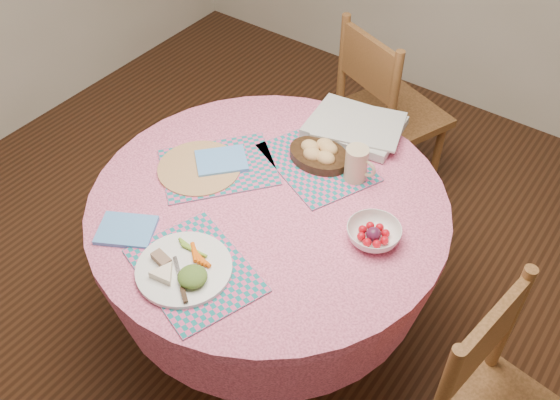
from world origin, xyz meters
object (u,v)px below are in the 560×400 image
at_px(dinner_plate, 184,269).
at_px(bread_bowl, 320,153).
at_px(latte_mug, 357,164).
at_px(dining_table, 269,238).
at_px(fruit_bowl, 374,234).
at_px(chair_back, 385,110).
at_px(wicker_trivet, 199,168).

xyz_separation_m(dinner_plate, bread_bowl, (0.04, 0.68, 0.02)).
bearing_deg(latte_mug, dinner_plate, -106.61).
relative_size(dining_table, dinner_plate, 4.20).
bearing_deg(dining_table, latte_mug, 55.19).
xyz_separation_m(latte_mug, fruit_bowl, (0.19, -0.21, -0.04)).
bearing_deg(fruit_bowl, dinner_plate, -130.84).
bearing_deg(dining_table, chair_back, 94.43).
bearing_deg(dinner_plate, fruit_bowl, 49.16).
relative_size(dining_table, wicker_trivet, 4.13).
distance_m(wicker_trivet, latte_mug, 0.56).
distance_m(dinner_plate, latte_mug, 0.70).
height_order(chair_back, fruit_bowl, chair_back).
distance_m(bread_bowl, latte_mug, 0.16).
xyz_separation_m(dining_table, fruit_bowl, (0.38, 0.05, 0.22)).
relative_size(wicker_trivet, fruit_bowl, 1.58).
distance_m(dining_table, dinner_plate, 0.46).
relative_size(chair_back, dinner_plate, 3.18).
bearing_deg(chair_back, fruit_bowl, 136.90).
xyz_separation_m(bread_bowl, latte_mug, (0.16, -0.01, 0.03)).
relative_size(wicker_trivet, dinner_plate, 1.02).
height_order(chair_back, wicker_trivet, chair_back).
bearing_deg(fruit_bowl, dining_table, -172.22).
bearing_deg(wicker_trivet, latte_mug, 30.59).
bearing_deg(latte_mug, dining_table, -124.81).
height_order(latte_mug, fruit_bowl, latte_mug).
height_order(dining_table, dinner_plate, dinner_plate).
relative_size(wicker_trivet, latte_mug, 2.32).
relative_size(wicker_trivet, bread_bowl, 1.30).
bearing_deg(dining_table, dinner_plate, -92.12).
height_order(bread_bowl, fruit_bowl, bread_bowl).
relative_size(chair_back, latte_mug, 7.26).
bearing_deg(bread_bowl, dinner_plate, -93.53).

